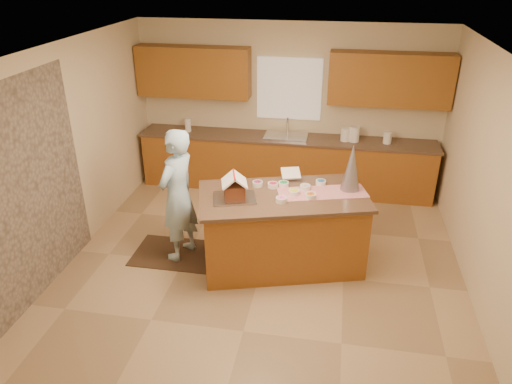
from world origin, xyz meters
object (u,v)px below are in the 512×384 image
island_base (282,231)px  boy (178,195)px  tinsel_tree (352,168)px  gingerbread_house (234,189)px

island_base → boy: 1.39m
tinsel_tree → gingerbread_house: bearing=-159.4°
island_base → boy: boy is taller
island_base → tinsel_tree: (0.79, 0.29, 0.81)m
tinsel_tree → boy: bearing=-171.3°
tinsel_tree → boy: size_ratio=0.34×
island_base → boy: size_ratio=1.11×
island_base → boy: (-1.33, -0.04, 0.41)m
island_base → gingerbread_house: 0.89m
tinsel_tree → gingerbread_house: tinsel_tree is taller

